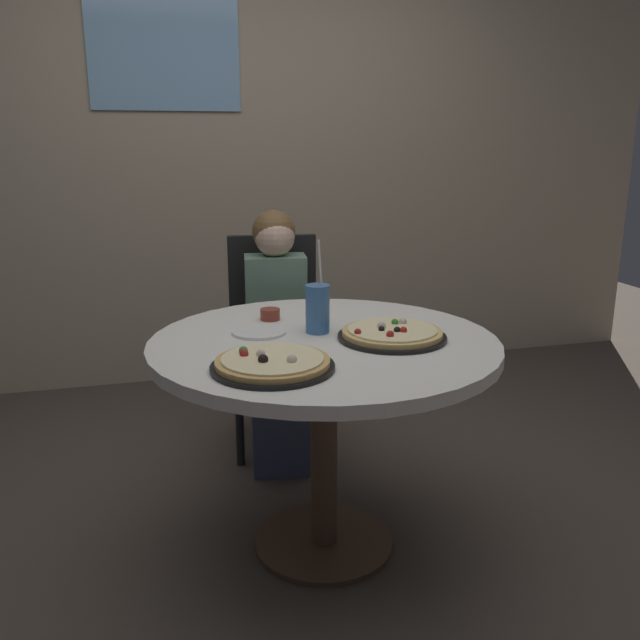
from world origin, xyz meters
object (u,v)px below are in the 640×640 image
dining_table (324,371)px  plate_small (259,332)px  pizza_cheese (392,334)px  chair_wooden (274,330)px  soda_cup (317,309)px  diner_child (278,352)px  sauce_bowl (270,314)px  pizza_veggie (272,363)px

dining_table → plate_small: 0.25m
pizza_cheese → plate_small: (-0.40, 0.17, -0.01)m
chair_wooden → soda_cup: soda_cup is taller
diner_child → plate_small: bearing=-106.7°
chair_wooden → pizza_cheese: chair_wooden is taller
soda_cup → sauce_bowl: soda_cup is taller
pizza_cheese → sauce_bowl: bearing=135.2°
pizza_veggie → soda_cup: bearing=56.5°
pizza_veggie → plate_small: size_ratio=1.94×
chair_wooden → sauce_bowl: bearing=-102.2°
dining_table → chair_wooden: (0.01, 0.90, -0.11)m
dining_table → sauce_bowl: sauce_bowl is taller
pizza_veggie → soda_cup: size_ratio=1.14×
sauce_bowl → plate_small: size_ratio=0.39×
chair_wooden → sauce_bowl: chair_wooden is taller
pizza_veggie → pizza_cheese: size_ratio=1.00×
dining_table → diner_child: diner_child is taller
chair_wooden → diner_child: bearing=-96.9°
diner_child → sauce_bowl: size_ratio=15.46×
dining_table → sauce_bowl: 0.33m
dining_table → chair_wooden: 0.91m
plate_small → diner_child: bearing=73.3°
diner_child → sauce_bowl: bearing=-104.3°
plate_small → dining_table: bearing=-32.0°
chair_wooden → pizza_veggie: 1.19m
chair_wooden → diner_child: (-0.02, -0.18, -0.05)m
soda_cup → pizza_cheese: bearing=-32.4°
soda_cup → chair_wooden: bearing=89.1°
diner_child → sauce_bowl: 0.54m
pizza_cheese → plate_small: pizza_cheese is taller
diner_child → pizza_veggie: bearing=-102.1°
diner_child → pizza_veggie: size_ratio=3.10×
diner_child → pizza_cheese: bearing=-74.0°
diner_child → pizza_veggie: 1.02m
dining_table → pizza_veggie: size_ratio=3.21×
diner_child → soda_cup: size_ratio=3.51×
sauce_bowl → diner_child: bearing=75.7°
chair_wooden → diner_child: diner_child is taller
diner_child → pizza_cheese: diner_child is taller
pizza_cheese → sauce_bowl: (-0.33, 0.33, 0.00)m
plate_small → chair_wooden: bearing=75.5°
dining_table → sauce_bowl: size_ratio=16.05×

